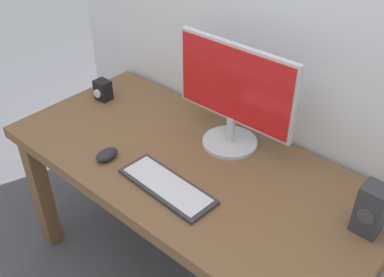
# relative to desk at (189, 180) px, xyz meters

# --- Properties ---
(ground_plane) EXTENTS (6.00, 6.00, 0.00)m
(ground_plane) POSITION_rel_desk_xyz_m (0.00, 0.00, -0.65)
(ground_plane) COLOR #4C4C51
(desk) EXTENTS (1.61, 0.76, 0.75)m
(desk) POSITION_rel_desk_xyz_m (0.00, 0.00, 0.00)
(desk) COLOR brown
(desk) RESTS_ON ground_plane
(monitor) EXTENTS (0.55, 0.24, 0.45)m
(monitor) POSITION_rel_desk_xyz_m (0.05, 0.21, 0.35)
(monitor) COLOR silver
(monitor) RESTS_ON desk
(keyboard_primary) EXTENTS (0.41, 0.17, 0.02)m
(keyboard_primary) POSITION_rel_desk_xyz_m (0.05, -0.18, 0.11)
(keyboard_primary) COLOR #333338
(keyboard_primary) RESTS_ON desk
(mouse) EXTENTS (0.07, 0.10, 0.04)m
(mouse) POSITION_rel_desk_xyz_m (-0.26, -0.21, 0.12)
(mouse) COLOR #232328
(mouse) RESTS_ON desk
(speaker_right) EXTENTS (0.09, 0.09, 0.19)m
(speaker_right) POSITION_rel_desk_xyz_m (0.70, 0.11, 0.20)
(speaker_right) COLOR #333338
(speaker_right) RESTS_ON desk
(audio_controller) EXTENTS (0.08, 0.07, 0.10)m
(audio_controller) POSITION_rel_desk_xyz_m (-0.66, 0.09, 0.15)
(audio_controller) COLOR black
(audio_controller) RESTS_ON desk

